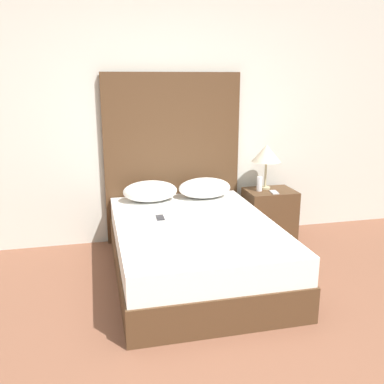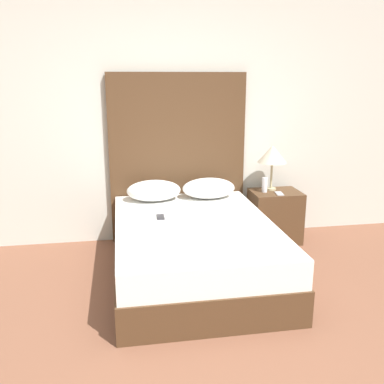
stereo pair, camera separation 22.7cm
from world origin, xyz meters
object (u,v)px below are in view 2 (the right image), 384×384
(bed, at_px, (194,250))
(phone_on_bed, at_px, (160,217))
(phone_on_nightstand, at_px, (279,194))
(table_lamp, at_px, (272,155))
(nightstand, at_px, (275,216))

(bed, bearing_deg, phone_on_bed, 147.60)
(bed, distance_m, phone_on_nightstand, 1.25)
(bed, xyz_separation_m, phone_on_nightstand, (1.03, 0.63, 0.31))
(bed, xyz_separation_m, table_lamp, (1.01, 0.81, 0.70))
(nightstand, distance_m, phone_on_nightstand, 0.31)
(table_lamp, relative_size, phone_on_nightstand, 3.14)
(bed, xyz_separation_m, phone_on_bed, (-0.28, 0.18, 0.27))
(phone_on_bed, height_order, nightstand, nightstand)
(phone_on_bed, bearing_deg, phone_on_nightstand, 18.79)
(bed, relative_size, table_lamp, 3.98)
(bed, height_order, phone_on_bed, phone_on_bed)
(bed, distance_m, phone_on_bed, 0.43)
(nightstand, bearing_deg, phone_on_nightstand, -91.10)
(phone_on_bed, distance_m, phone_on_nightstand, 1.39)
(bed, bearing_deg, table_lamp, 38.90)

